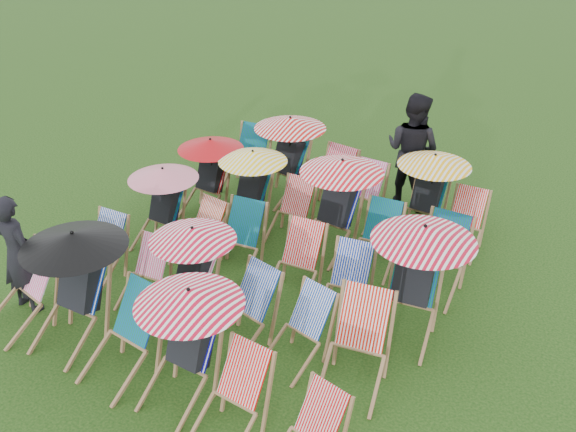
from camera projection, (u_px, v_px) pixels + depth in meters
The scene contains 32 objects.
ground at pixel (263, 284), 8.81m from camera, with size 100.00×100.00×0.00m, color black.
deckchair_0 at pixel (21, 291), 7.84m from camera, with size 0.81×1.01×0.99m.
deckchair_1 at pixel (71, 286), 7.46m from camera, with size 1.22×1.28×1.45m.
deckchair_2 at pixel (121, 337), 7.07m from camera, with size 0.74×0.98×1.01m.
deckchair_3 at pixel (183, 343), 6.67m from camera, with size 1.14×1.18×1.35m.
deckchair_4 at pixel (229, 400), 6.32m from camera, with size 0.63×0.86×0.91m.
deckchair_6 at pixel (98, 251), 8.74m from camera, with size 0.63×0.85×0.88m.
deckchair_7 at pixel (144, 274), 8.29m from camera, with size 0.61×0.80×0.82m.
deckchair_8 at pixel (187, 271), 7.90m from camera, with size 1.06×1.13×1.26m.
deckchair_9 at pixel (242, 311), 7.53m from camera, with size 0.77×0.96×0.93m.
deckchair_10 at pixel (298, 330), 7.28m from camera, with size 0.70×0.88×0.86m.
deckchair_11 at pixel (356, 347), 6.92m from camera, with size 0.84×1.05×1.02m.
deckchair_12 at pixel (160, 206), 9.43m from camera, with size 1.03×1.07×1.22m.
deckchair_13 at pixel (199, 234), 9.13m from camera, with size 0.64×0.84×0.85m.
deckchair_14 at pixel (236, 241), 8.88m from camera, with size 0.73×0.94×0.94m.
deckchair_15 at pixel (295, 263), 8.43m from camera, with size 0.69×0.90×0.92m.
deckchair_16 at pixel (346, 285), 8.02m from camera, with size 0.71×0.90×0.89m.
deckchair_17 at pixel (413, 280), 7.55m from camera, with size 1.23×1.33×1.46m.
deckchair_18 at pixel (207, 175), 10.31m from camera, with size 1.05×1.09×1.24m.
deckchair_19 at pixel (248, 188), 9.89m from camera, with size 1.06×1.10×1.25m.
deckchair_20 at pixel (290, 212), 9.70m from camera, with size 0.62×0.83×0.86m.
deckchair_21 at pixel (334, 204), 9.23m from camera, with size 1.20×1.26×1.42m.
deckchair_22 at pixel (376, 239), 8.98m from camera, with size 0.68×0.89×0.90m.
deckchair_23 at pixel (439, 258), 8.46m from camera, with size 0.69×0.94×0.99m.
deckchair_24 at pixel (246, 159), 11.19m from camera, with size 0.79×1.01×1.02m.
deckchair_25 at pixel (284, 156), 10.73m from camera, with size 1.19×1.27×1.41m.
deckchair_26 at pixel (328, 183), 10.41m from camera, with size 0.75×0.98×1.00m.
deckchair_27 at pixel (361, 195), 10.14m from camera, with size 0.61×0.85×0.91m.
deckchair_28 at pixel (426, 194), 9.66m from camera, with size 1.09×1.13×1.30m.
deckchair_29 at pixel (463, 223), 9.40m from camera, with size 0.62×0.83×0.86m.
person_left at pixel (17, 254), 7.97m from camera, with size 0.59×0.39×1.62m, color black.
person_rear at pixel (412, 150), 10.40m from camera, with size 0.93×0.73×1.92m, color black.
Camera 1 is at (4.13, -5.93, 5.15)m, focal length 40.00 mm.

